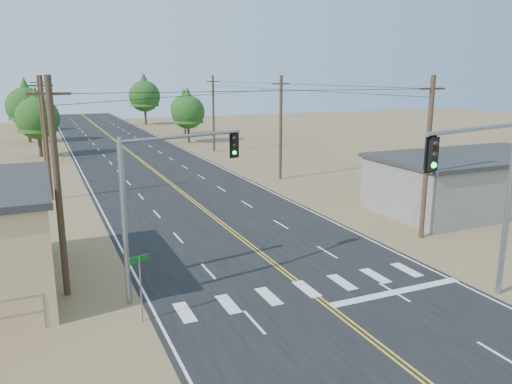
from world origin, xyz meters
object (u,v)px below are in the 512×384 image
building_right (474,183)px  street_sign (140,278)px  signal_mast_right (489,184)px  signal_mast_left (161,187)px

building_right → street_sign: building_right is taller
street_sign → signal_mast_right: bearing=-36.8°
building_right → street_sign: bearing=-163.4°
building_right → signal_mast_left: signal_mast_left is taller
signal_mast_left → building_right: bearing=-5.2°
signal_mast_right → street_sign: 15.07m
building_right → street_sign: size_ratio=5.24×
signal_mast_right → signal_mast_left: bearing=137.5°
signal_mast_left → street_sign: bearing=-139.6°
building_right → signal_mast_left: size_ratio=2.01×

